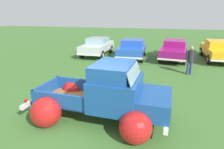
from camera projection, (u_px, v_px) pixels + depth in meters
ground_plane at (98, 117)px, 6.54m from camera, size 80.00×80.00×0.00m
vintage_pickup_truck at (109, 98)px, 6.20m from camera, size 4.68×2.89×1.96m
show_car_0 at (97, 46)px, 15.87m from camera, size 1.89×4.24×1.43m
show_car_1 at (132, 48)px, 14.88m from camera, size 2.08×4.20×1.43m
show_car_2 at (174, 49)px, 14.54m from camera, size 2.27×4.88×1.43m
show_car_3 at (219, 50)px, 14.19m from camera, size 1.99×4.62×1.43m
spectator_0 at (191, 59)px, 10.78m from camera, size 0.53×0.43×1.62m
lane_cone_0 at (87, 83)px, 8.75m from camera, size 0.36×0.36×0.63m
lane_cone_1 at (163, 91)px, 7.88m from camera, size 0.36×0.36×0.63m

